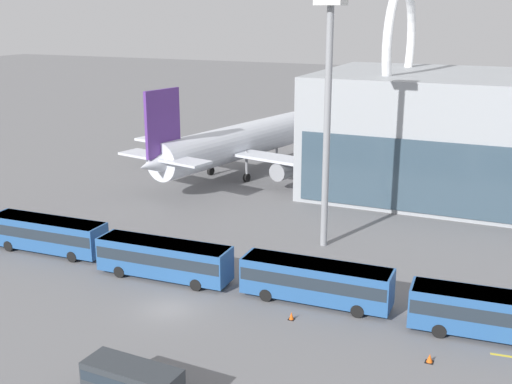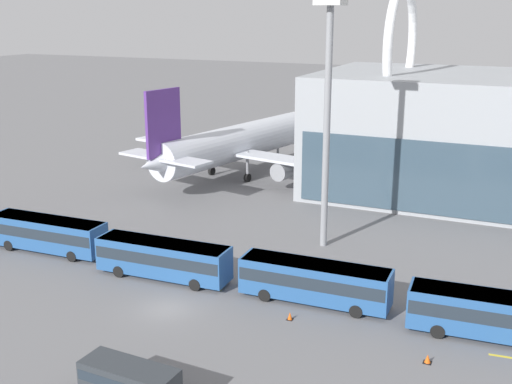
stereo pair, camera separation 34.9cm
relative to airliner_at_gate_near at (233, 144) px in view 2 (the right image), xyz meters
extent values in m
plane|color=slate|center=(12.96, -37.59, -4.56)|extent=(440.00, 440.00, 0.00)
torus|color=white|center=(20.53, 4.87, 13.08)|extent=(1.10, 15.17, 15.17)
cylinder|color=silver|center=(0.20, 0.95, 0.03)|extent=(10.59, 29.51, 4.70)
sphere|color=silver|center=(3.20, 15.22, 0.03)|extent=(4.60, 4.60, 4.60)
cone|color=silver|center=(-2.80, -13.32, 0.03)|extent=(5.68, 7.18, 4.46)
cube|color=silver|center=(-0.17, -0.79, -0.79)|extent=(31.60, 9.95, 0.35)
cylinder|color=gray|center=(-8.81, 1.03, -2.17)|extent=(2.87, 3.55, 2.27)
cylinder|color=gray|center=(8.48, -2.61, -2.17)|extent=(2.87, 3.55, 2.27)
cube|color=#5B338C|center=(-2.65, -12.62, 4.61)|extent=(1.51, 5.39, 7.75)
cube|color=silver|center=(-2.65, -12.62, 0.50)|extent=(12.61, 5.64, 0.28)
cylinder|color=gray|center=(2.21, 10.52, -2.22)|extent=(0.36, 0.36, 3.57)
cylinder|color=black|center=(2.21, 10.52, -4.01)|extent=(0.67, 1.17, 1.10)
cylinder|color=gray|center=(-3.15, -0.16, -2.22)|extent=(0.36, 0.36, 3.57)
cylinder|color=black|center=(-3.15, -0.16, -4.01)|extent=(0.67, 1.17, 1.10)
cylinder|color=gray|center=(2.82, -1.42, -2.22)|extent=(0.36, 0.36, 3.57)
cylinder|color=black|center=(2.82, -1.42, -4.01)|extent=(0.67, 1.17, 1.10)
cube|color=#285693|center=(-3.46, -31.86, -2.78)|extent=(11.69, 3.08, 2.81)
cube|color=#232D38|center=(-3.46, -31.86, -2.50)|extent=(11.46, 3.11, 0.98)
cube|color=silver|center=(-3.46, -31.86, -1.43)|extent=(11.34, 2.99, 0.12)
cylinder|color=black|center=(0.10, -30.48, -4.06)|extent=(1.01, 0.33, 1.00)
cylinder|color=black|center=(0.18, -33.00, -4.06)|extent=(1.01, 0.33, 1.00)
cylinder|color=black|center=(-7.10, -30.71, -4.06)|extent=(1.01, 0.33, 1.00)
cylinder|color=black|center=(-7.02, -33.23, -4.06)|extent=(1.01, 0.33, 1.00)
cube|color=#285693|center=(9.62, -32.74, -2.78)|extent=(11.70, 3.14, 2.81)
cube|color=#232D38|center=(9.62, -32.74, -2.50)|extent=(11.47, 3.16, 0.98)
cube|color=silver|center=(9.62, -32.74, -1.43)|extent=(11.35, 3.05, 0.12)
cylinder|color=black|center=(13.17, -31.35, -4.06)|extent=(1.01, 0.34, 1.00)
cylinder|color=black|center=(13.26, -33.87, -4.06)|extent=(1.01, 0.34, 1.00)
cylinder|color=black|center=(5.98, -31.61, -4.06)|extent=(1.01, 0.34, 1.00)
cylinder|color=black|center=(6.07, -34.13, -4.06)|extent=(1.01, 0.34, 1.00)
cube|color=#285693|center=(22.71, -32.00, -2.78)|extent=(11.68, 3.05, 2.81)
cube|color=#232D38|center=(22.71, -32.00, -2.50)|extent=(11.45, 3.08, 0.98)
cube|color=silver|center=(22.71, -32.00, -1.43)|extent=(11.33, 2.96, 0.12)
cylinder|color=black|center=(26.27, -30.64, -4.06)|extent=(1.01, 0.33, 1.00)
cylinder|color=black|center=(26.34, -33.15, -4.06)|extent=(1.01, 0.33, 1.00)
cylinder|color=black|center=(19.07, -30.84, -4.06)|extent=(1.01, 0.33, 1.00)
cylinder|color=black|center=(19.14, -33.36, -4.06)|extent=(1.01, 0.33, 1.00)
cube|color=#285693|center=(35.79, -32.32, -2.78)|extent=(11.76, 3.46, 2.81)
cube|color=#232D38|center=(35.79, -32.32, -2.50)|extent=(11.53, 3.47, 0.98)
cube|color=silver|center=(35.79, -32.32, -1.43)|extent=(11.41, 3.35, 0.12)
cylinder|color=black|center=(32.12, -31.29, -4.06)|extent=(1.02, 0.36, 1.00)
cylinder|color=black|center=(32.28, -33.81, -4.06)|extent=(1.02, 0.36, 1.00)
cube|color=#2D3338|center=(17.45, -48.78, -3.21)|extent=(5.92, 2.39, 2.11)
cube|color=#232D38|center=(17.45, -48.78, -2.87)|extent=(5.75, 2.40, 0.63)
cylinder|color=black|center=(15.80, -47.70, -4.21)|extent=(0.71, 0.25, 0.70)
cylinder|color=gray|center=(19.38, -19.81, 6.52)|extent=(0.63, 0.63, 22.16)
cube|color=silver|center=(19.38, -19.81, 17.85)|extent=(2.44, 2.44, 0.61)
cube|color=yellow|center=(10.45, -31.22, -4.55)|extent=(9.54, 3.83, 0.01)
cube|color=black|center=(32.22, -37.36, -4.55)|extent=(0.54, 0.54, 0.02)
cone|color=#EA5914|center=(32.22, -37.36, -4.26)|extent=(0.40, 0.40, 0.55)
cube|color=black|center=(22.04, -35.44, -4.55)|extent=(0.46, 0.46, 0.02)
cone|color=#EA5914|center=(22.04, -35.44, -4.25)|extent=(0.34, 0.34, 0.58)
camera|label=1|loc=(36.83, -75.22, 17.17)|focal=45.00mm
camera|label=2|loc=(37.15, -75.08, 17.17)|focal=45.00mm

